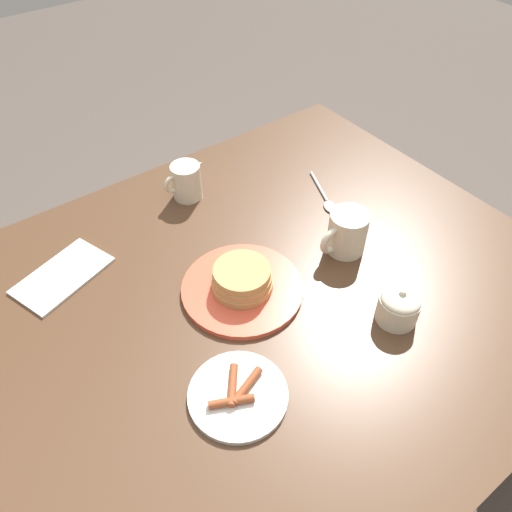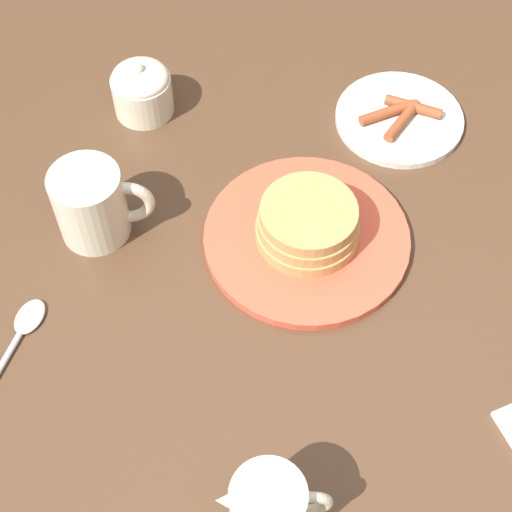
{
  "view_description": "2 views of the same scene",
  "coord_description": "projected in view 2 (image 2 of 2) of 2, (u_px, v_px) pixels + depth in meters",
  "views": [
    {
      "loc": [
        0.33,
        0.51,
        1.48
      ],
      "look_at": [
        -0.1,
        -0.07,
        0.75
      ],
      "focal_mm": 35.0,
      "sensor_mm": 36.0,
      "label": 1
    },
    {
      "loc": [
        -0.13,
        -0.56,
        1.48
      ],
      "look_at": [
        -0.1,
        -0.07,
        0.75
      ],
      "focal_mm": 55.0,
      "sensor_mm": 36.0,
      "label": 2
    }
  ],
  "objects": [
    {
      "name": "dining_table",
      "position": [
        330.0,
        268.0,
        1.04
      ],
      "size": [
        1.34,
        1.01,
        0.72
      ],
      "color": "#4C3321",
      "rests_on": "ground_plane"
    },
    {
      "name": "creamer_pitcher",
      "position": [
        267.0,
        508.0,
        0.71
      ],
      "size": [
        0.11,
        0.07,
        0.09
      ],
      "color": "beige",
      "rests_on": "dining_table"
    },
    {
      "name": "sugar_bowl",
      "position": [
        142.0,
        89.0,
        1.02
      ],
      "size": [
        0.08,
        0.08,
        0.08
      ],
      "color": "beige",
      "rests_on": "dining_table"
    },
    {
      "name": "coffee_mug",
      "position": [
        93.0,
        204.0,
        0.9
      ],
      "size": [
        0.12,
        0.08,
        0.1
      ],
      "color": "beige",
      "rests_on": "dining_table"
    },
    {
      "name": "ground_plane",
      "position": [
        306.0,
        440.0,
        1.55
      ],
      "size": [
        8.0,
        8.0,
        0.0
      ],
      "primitive_type": "plane",
      "color": "#51473F"
    },
    {
      "name": "pancake_plate",
      "position": [
        307.0,
        231.0,
        0.91
      ],
      "size": [
        0.24,
        0.24,
        0.06
      ],
      "color": "#DB5138",
      "rests_on": "dining_table"
    },
    {
      "name": "side_plate_bacon",
      "position": [
        399.0,
        118.0,
        1.04
      ],
      "size": [
        0.17,
        0.17,
        0.02
      ],
      "color": "silver",
      "rests_on": "dining_table"
    },
    {
      "name": "spoon",
      "position": [
        18.0,
        337.0,
        0.85
      ],
      "size": [
        0.08,
        0.16,
        0.01
      ],
      "color": "silver",
      "rests_on": "dining_table"
    }
  ]
}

